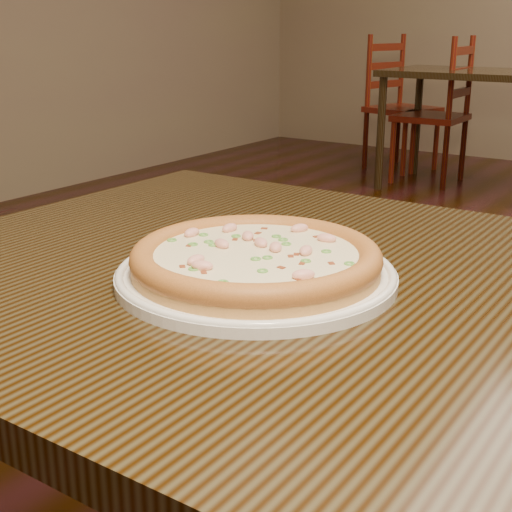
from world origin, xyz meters
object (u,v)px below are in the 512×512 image
Objects in this scene: hero_table at (367,370)px; chair_a at (397,108)px; pizza at (256,258)px; plate at (256,274)px; chair_b at (439,117)px; bg_table_left at (470,86)px.

hero_table is 4.61m from chair_a.
hero_table is 4.24× the size of pizza.
plate is 0.33× the size of chair_b.
pizza reaches higher than bg_table_left.
pizza is 0.28× the size of bg_table_left.
hero_table is 0.18m from pizza.
hero_table is 1.26× the size of chair_b.
plate is (-0.12, -0.05, 0.11)m from hero_table.
hero_table is 1.20× the size of bg_table_left.
chair_a reaches higher than hero_table.
bg_table_left is 1.05× the size of chair_a.
chair_b reaches higher than hero_table.
plate is 4.17m from chair_b.
chair_a is at bearing 147.45° from bg_table_left.
pizza is 4.17m from chair_b.
chair_a and chair_b have the same top height.
plate is 0.33× the size of chair_a.
hero_table is at bearing -66.98° from chair_a.
chair_a reaches higher than pizza.
chair_b is at bearing 107.40° from plate.
pizza is at bearing -75.23° from bg_table_left.
chair_a is at bearing 111.40° from pizza.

